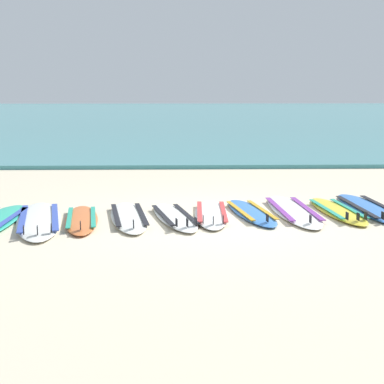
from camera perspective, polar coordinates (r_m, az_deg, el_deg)
The scene contains 11 objects.
ground_plane at distance 8.28m, azimuth 2.72°, elevation -2.99°, with size 80.00×80.00×0.00m, color beige.
sea at distance 43.51m, azimuth -0.70°, elevation 8.09°, with size 80.00×60.00×0.10m, color teal.
surfboard_1 at distance 8.50m, azimuth -15.53°, elevation -2.77°, with size 1.19×2.64×0.18m.
surfboard_2 at distance 8.37m, azimuth -11.36°, elevation -2.79°, with size 0.77×1.98×0.18m.
surfboard_3 at distance 8.44m, azimuth -6.55°, elevation -2.54°, with size 0.89×2.22×0.18m.
surfboard_4 at distance 8.38m, azimuth -1.84°, elevation -2.56°, with size 0.95×2.06×0.18m.
surfboard_5 at distance 8.58m, azimuth 2.03°, elevation -2.25°, with size 0.58×2.08×0.18m.
surfboard_6 at distance 8.73m, azimuth 6.11°, elevation -2.09°, with size 0.83×2.06×0.18m.
surfboard_7 at distance 8.94m, azimuth 10.38°, elevation -1.90°, with size 0.74×2.50×0.18m.
surfboard_8 at distance 9.09m, azimuth 14.78°, elevation -1.88°, with size 0.70×2.10×0.18m.
surfboard_9 at distance 9.41m, azimuth 17.86°, elevation -1.62°, with size 0.75×2.47×0.18m.
Camera 1 is at (-0.60, -8.03, 1.94)m, focal length 51.57 mm.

